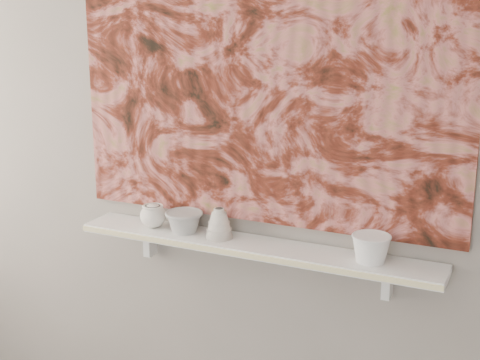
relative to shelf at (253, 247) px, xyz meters
The scene contains 11 objects.
wall_back 0.45m from the shelf, 90.00° to the left, with size 3.60×3.60×0.00m, color gray.
shelf is the anchor object (origin of this frame).
shelf_stripe 0.09m from the shelf, 90.00° to the right, with size 1.40×0.01×0.02m, color beige.
bracket_left 0.50m from the shelf, behind, with size 0.03×0.06×0.12m, color silver.
bracket_right 0.50m from the shelf, ahead, with size 0.03×0.06×0.12m, color silver.
painting 0.63m from the shelf, 90.00° to the left, with size 1.50×0.03×1.10m, color #602215.
house_motif 0.55m from the shelf, ahead, with size 0.09×0.00×0.08m, color black.
bowl_grey 0.29m from the shelf, behind, with size 0.15×0.15×0.09m, color #A1A19E, non-canonical shape.
cup_cream 0.43m from the shelf, behind, with size 0.10×0.10×0.09m, color white, non-canonical shape.
bell_vessel 0.16m from the shelf, behind, with size 0.10×0.10×0.12m, color beige, non-canonical shape.
bowl_white 0.45m from the shelf, ahead, with size 0.13×0.13×0.10m, color silver, non-canonical shape.
Camera 1 is at (0.94, -0.62, 1.78)m, focal length 50.00 mm.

